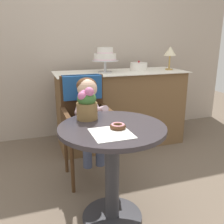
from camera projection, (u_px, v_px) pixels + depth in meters
ground_plane at (112, 217)px, 1.85m from camera, size 8.00×8.00×0.00m
back_wall at (65, 32)px, 3.15m from camera, size 4.80×0.10×2.70m
cafe_table at (112, 155)px, 1.71m from camera, size 0.72×0.72×0.72m
wicker_chair at (85, 111)px, 2.29m from camera, size 0.42×0.45×0.95m
seated_child at (88, 111)px, 2.13m from camera, size 0.27×0.32×0.73m
paper_napkin at (111, 133)px, 1.51m from camera, size 0.24×0.25×0.00m
donut_front at (118, 126)px, 1.59m from camera, size 0.10×0.10×0.03m
flower_vase at (87, 104)px, 1.76m from camera, size 0.15×0.15×0.24m
display_counter at (120, 108)px, 3.07m from camera, size 1.56×0.62×0.90m
tiered_cake_stand at (105, 56)px, 2.84m from camera, size 0.30×0.30×0.28m
round_layer_cake at (139, 67)px, 3.04m from camera, size 0.21×0.21×0.12m
table_lamp at (170, 52)px, 3.05m from camera, size 0.15×0.15×0.28m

